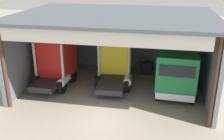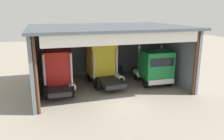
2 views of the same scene
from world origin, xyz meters
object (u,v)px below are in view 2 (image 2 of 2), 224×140
truck_red_center_left_bay (58,71)px  truck_yellow_right_bay (103,64)px  oil_drum (113,70)px  tool_cart (118,71)px  truck_green_yard_outside (154,67)px

truck_red_center_left_bay → truck_yellow_right_bay: size_ratio=0.83×
oil_drum → tool_cart: 0.78m
truck_red_center_left_bay → truck_yellow_right_bay: bearing=19.2°
truck_yellow_right_bay → oil_drum: bearing=53.6°
truck_red_center_left_bay → oil_drum: 7.52m
truck_green_yard_outside → truck_yellow_right_bay: bearing=-18.6°
truck_red_center_left_bay → oil_drum: bearing=36.3°
truck_green_yard_outside → oil_drum: size_ratio=5.47×
truck_yellow_right_bay → tool_cart: size_ratio=5.24×
truck_yellow_right_bay → truck_green_yard_outside: (4.44, -1.73, -0.19)m
truck_red_center_left_bay → tool_cart: 7.43m
truck_yellow_right_bay → oil_drum: (1.86, 2.84, -1.43)m
truck_green_yard_outside → oil_drum: truck_green_yard_outside is taller
truck_red_center_left_bay → tool_cart: (6.43, 3.45, -1.39)m
oil_drum → truck_green_yard_outside: bearing=-60.5°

